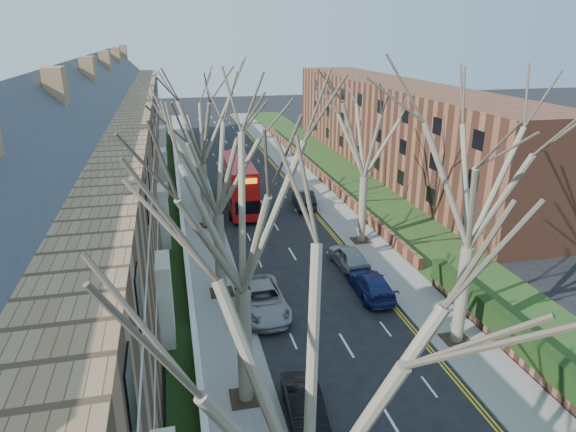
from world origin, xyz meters
TOP-DOWN VIEW (x-y plane):
  - pavement_left at (-6.00, 39.00)m, footprint 3.00×102.00m
  - pavement_right at (6.00, 39.00)m, footprint 3.00×102.00m
  - terrace_left at (-13.65, 31.00)m, footprint 9.70×78.00m
  - flats_right at (17.46, 43.00)m, footprint 13.97×54.00m
  - front_wall_left at (-7.65, 31.00)m, footprint 0.30×78.00m
  - grass_verge_right at (10.50, 39.00)m, footprint 6.00×102.00m
  - tree_left_near at (-5.70, -4.00)m, footprint 9.80×9.80m
  - tree_left_mid at (-5.70, 6.00)m, footprint 10.50×10.50m
  - tree_left_far at (-5.70, 16.00)m, footprint 10.15×10.15m
  - tree_left_dist at (-5.70, 28.00)m, footprint 10.50×10.50m
  - tree_right_mid at (5.70, 8.00)m, footprint 10.50×10.50m
  - tree_right_far at (5.70, 22.00)m, footprint 10.15×10.15m
  - double_decker_bus at (-2.26, 32.39)m, footprint 2.73×10.23m
  - car_left_mid at (-3.49, 4.28)m, footprint 1.61×4.12m
  - car_left_far at (-3.60, 13.35)m, footprint 2.69×5.67m
  - car_right_near at (3.29, 13.88)m, footprint 2.17×4.88m
  - car_right_mid at (3.28, 18.02)m, footprint 1.98×4.51m
  - car_right_far at (3.55, 31.23)m, footprint 2.17×4.99m

SIDE VIEW (x-z plane):
  - pavement_left at x=-6.00m, z-range 0.00..0.12m
  - pavement_right at x=6.00m, z-range 0.00..0.12m
  - grass_verge_right at x=10.50m, z-range 0.12..0.18m
  - front_wall_left at x=-7.65m, z-range 0.12..1.12m
  - car_left_mid at x=-3.49m, z-range 0.00..1.34m
  - car_right_near at x=3.29m, z-range 0.00..1.39m
  - car_right_mid at x=3.28m, z-range 0.00..1.51m
  - car_left_far at x=-3.60m, z-range 0.00..1.56m
  - car_right_far at x=3.55m, z-range 0.00..1.59m
  - double_decker_bus at x=-2.26m, z-range -0.04..4.25m
  - flats_right at x=17.46m, z-range -0.02..9.98m
  - terrace_left at x=-13.65m, z-range -1.27..12.33m
  - tree_left_near at x=-5.70m, z-range 2.06..15.79m
  - tree_left_far at x=-5.70m, z-range 2.13..16.35m
  - tree_right_far at x=5.70m, z-range 2.13..16.35m
  - tree_left_mid at x=-5.70m, z-range 2.20..16.91m
  - tree_right_mid at x=5.70m, z-range 2.20..16.91m
  - tree_left_dist at x=-5.70m, z-range 2.20..16.91m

